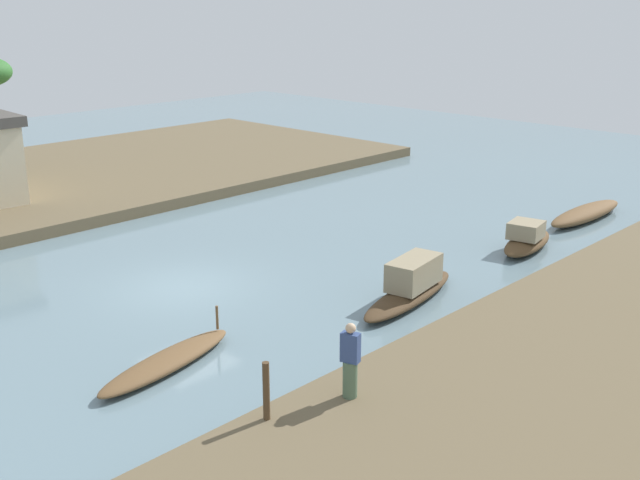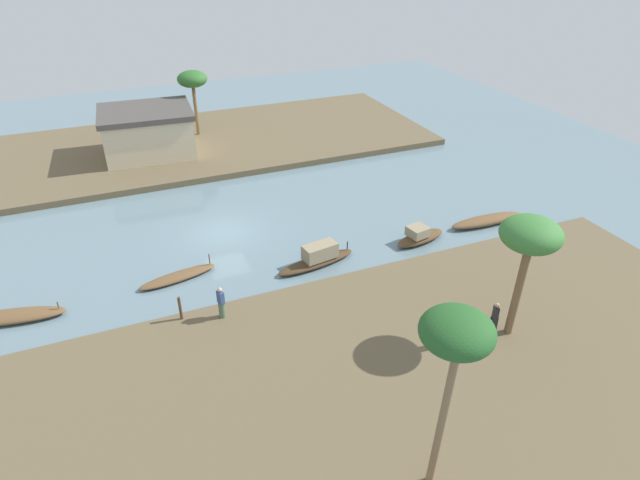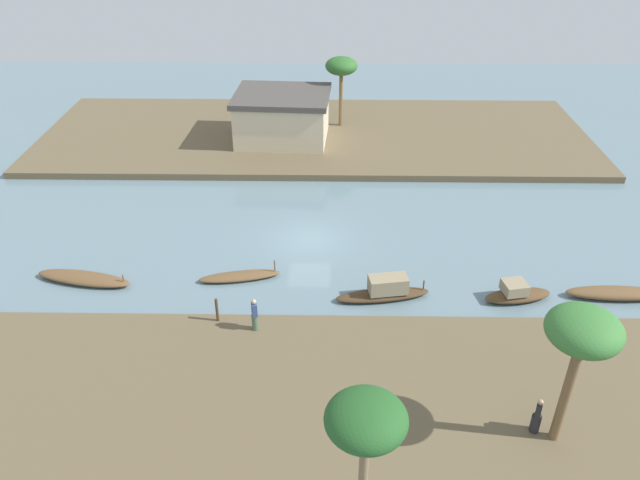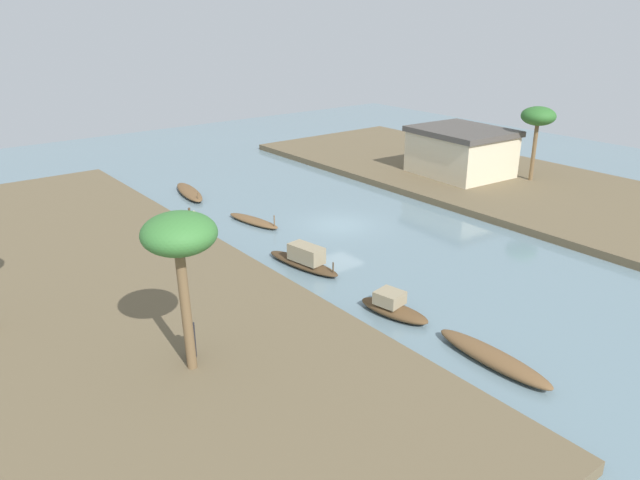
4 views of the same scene
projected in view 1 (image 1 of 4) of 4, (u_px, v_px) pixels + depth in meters
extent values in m
plane|color=slate|center=(184.00, 288.00, 23.71)|extent=(73.79, 73.79, 0.00)
ellipsoid|color=brown|center=(527.00, 243.00, 27.24)|extent=(3.59, 1.77, 0.51)
cube|color=gray|center=(526.00, 230.00, 26.87)|extent=(1.31, 1.25, 0.57)
ellipsoid|color=brown|center=(586.00, 213.00, 30.90)|extent=(5.20, 1.19, 0.55)
ellipsoid|color=#47331E|center=(409.00, 295.00, 22.59)|extent=(4.90, 1.84, 0.41)
cube|color=gray|center=(414.00, 272.00, 22.60)|extent=(2.05, 1.23, 0.85)
cylinder|color=#47331E|center=(442.00, 262.00, 24.13)|extent=(0.07, 0.07, 0.51)
ellipsoid|color=brown|center=(167.00, 361.00, 18.53)|extent=(4.37, 1.71, 0.36)
cylinder|color=brown|center=(217.00, 318.00, 19.90)|extent=(0.07, 0.07, 0.64)
cylinder|color=#4C664C|center=(350.00, 379.00, 16.19)|extent=(0.39, 0.39, 0.81)
cube|color=#33477A|center=(350.00, 347.00, 15.97)|extent=(0.32, 0.43, 0.64)
sphere|color=tan|center=(351.00, 328.00, 15.84)|extent=(0.22, 0.22, 0.22)
cylinder|color=#4C3823|center=(266.00, 391.00, 15.25)|extent=(0.14, 0.14, 1.24)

